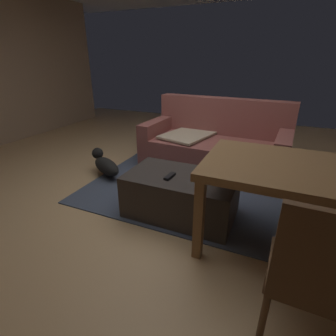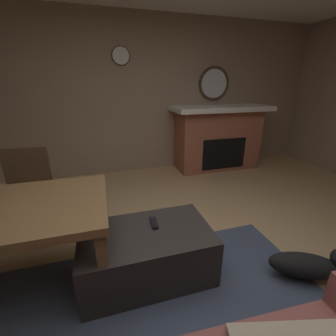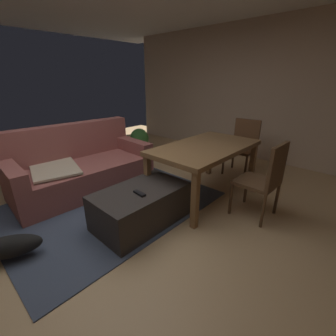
# 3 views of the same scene
# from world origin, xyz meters

# --- Properties ---
(floor) EXTENTS (8.53, 8.53, 0.00)m
(floor) POSITION_xyz_m (0.00, 0.00, 0.00)
(floor) COLOR tan
(wall_back_fireplace_side) EXTENTS (7.51, 0.12, 2.62)m
(wall_back_fireplace_side) POSITION_xyz_m (0.00, -2.92, 1.31)
(wall_back_fireplace_side) COLOR #9E846B
(wall_back_fireplace_side) RESTS_ON ground
(fireplace) EXTENTS (1.77, 0.76, 1.17)m
(fireplace) POSITION_xyz_m (-1.51, -2.55, 0.59)
(fireplace) COLOR #9E5642
(fireplace) RESTS_ON ground
(round_wall_mirror) EXTENTS (0.60, 0.05, 0.60)m
(round_wall_mirror) POSITION_xyz_m (-1.51, -2.83, 1.54)
(round_wall_mirror) COLOR #4C331E
(ottoman_coffee_table) EXTENTS (1.05, 0.62, 0.43)m
(ottoman_coffee_table) POSITION_xyz_m (0.31, -0.30, 0.22)
(ottoman_coffee_table) COLOR #2D2826
(ottoman_coffee_table) RESTS_ON ground
(tv_remote) EXTENTS (0.06, 0.16, 0.02)m
(tv_remote) POSITION_xyz_m (0.22, -0.39, 0.44)
(tv_remote) COLOR black
(tv_remote) RESTS_ON ottoman_coffee_table
(dining_chair_south) EXTENTS (0.45, 0.45, 0.93)m
(dining_chair_south) POSITION_xyz_m (1.37, -1.26, 0.52)
(dining_chair_south) COLOR #513823
(dining_chair_south) RESTS_ON ground
(small_dog) EXTENTS (0.59, 0.43, 0.29)m
(small_dog) POSITION_xyz_m (-0.94, 0.14, 0.17)
(small_dog) COLOR black
(small_dog) RESTS_ON ground
(wall_clock) EXTENTS (0.29, 0.03, 0.29)m
(wall_clock) POSITION_xyz_m (0.16, -2.83, 1.96)
(wall_clock) COLOR silver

